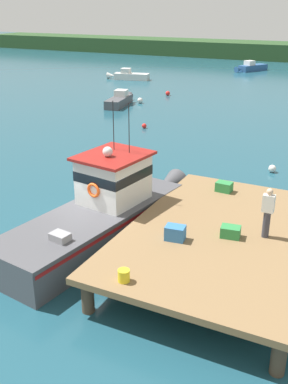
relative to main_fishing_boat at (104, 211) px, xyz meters
name	(u,v)px	position (x,y,z in m)	size (l,w,h in m)	color
ground_plane	(99,234)	(-0.28, 0.04, -1.01)	(200.00, 200.00, 0.00)	#1E4C5B
dock	(224,235)	(4.52, 0.04, 0.07)	(6.00, 9.00, 1.20)	#4C3D2D
main_fishing_boat	(104,211)	(0.00, 0.00, 0.00)	(3.66, 9.96, 4.80)	#4C4C51
crate_stack_mid_dock	(231,232)	(4.77, -0.22, 0.37)	(0.60, 0.44, 0.35)	#2D8442
crate_single_far	(224,187)	(3.46, 3.33, 0.38)	(0.60, 0.44, 0.38)	#2D8442
crate_stack_near_edge	(175,233)	(3.29, -1.15, 0.42)	(0.60, 0.44, 0.45)	#3370B2
bait_bucket	(124,276)	(2.98, -3.89, 0.36)	(0.32, 0.32, 0.34)	yellow
deckhand_by_the_boat	(268,212)	(5.75, 0.28, 1.05)	(0.36, 0.22, 1.63)	#383842
moored_boat_off_the_point	(120,100)	(-11.03, 20.91, -0.58)	(1.89, 4.92, 1.23)	#4C4C51
moored_boat_near_channel	(129,76)	(-17.04, 33.65, -0.58)	(4.96, 1.97, 1.24)	silver
moored_boat_mid_harbor	(251,67)	(-6.46, 46.87, -0.56)	(3.28, 5.03, 1.31)	#285184
mooring_buoy_channel_marker	(168,93)	(-9.17, 26.70, -0.80)	(0.42, 0.42, 0.42)	red
mooring_buoy_spare_mooring	(140,100)	(-9.89, 22.40, -0.78)	(0.46, 0.46, 0.46)	silver
mooring_buoy_outer	(272,169)	(4.08, 9.78, -0.81)	(0.39, 0.39, 0.39)	silver
mooring_buoy_inshore	(144,126)	(-5.75, 14.86, -0.84)	(0.33, 0.33, 0.33)	red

